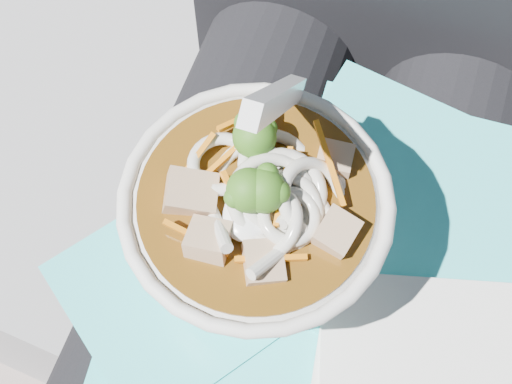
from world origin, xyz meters
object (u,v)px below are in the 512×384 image
(plastic_bag, at_px, (310,262))
(udon_bowl, at_px, (257,221))
(stone_ledge, at_px, (318,265))
(person_body, at_px, (329,196))
(lap, at_px, (293,308))

(plastic_bag, xyz_separation_m, udon_bowl, (-0.04, -0.01, 0.06))
(stone_ledge, distance_m, person_body, 0.33)
(lap, xyz_separation_m, person_body, (-0.00, 0.09, 0.03))
(plastic_bag, bearing_deg, person_body, 93.03)
(stone_ledge, distance_m, plastic_bag, 0.40)
(stone_ledge, bearing_deg, plastic_bag, -88.24)
(stone_ledge, distance_m, lap, 0.34)
(udon_bowl, bearing_deg, plastic_bag, 13.31)
(stone_ledge, xyz_separation_m, lap, (0.00, -0.15, 0.30))
(person_body, height_order, udon_bowl, person_body)
(lap, relative_size, plastic_bag, 1.41)
(stone_ledge, bearing_deg, udon_bowl, -102.33)
(plastic_bag, height_order, udon_bowl, udon_bowl)
(lap, relative_size, udon_bowl, 2.36)
(person_body, bearing_deg, plastic_bag, -86.97)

